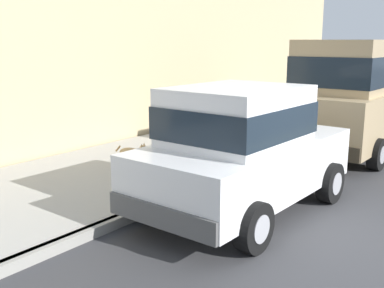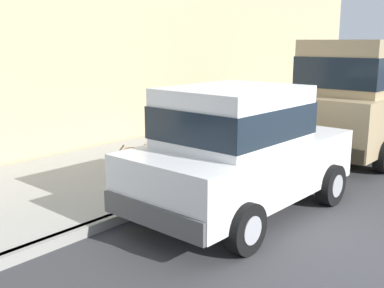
{
  "view_description": "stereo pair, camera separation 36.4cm",
  "coord_description": "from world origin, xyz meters",
  "px_view_note": "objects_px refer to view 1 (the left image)",
  "views": [
    {
      "loc": [
        1.29,
        -5.66,
        2.51
      ],
      "look_at": [
        -3.24,
        0.25,
        0.85
      ],
      "focal_mm": 43.69,
      "sensor_mm": 36.0,
      "label": 1
    },
    {
      "loc": [
        1.57,
        -5.43,
        2.51
      ],
      "look_at": [
        -3.24,
        0.25,
        0.85
      ],
      "focal_mm": 43.69,
      "sensor_mm": 36.0,
      "label": 2
    }
  ],
  "objects_px": {
    "dog_tan": "(133,153)",
    "car_tan_van": "(359,90)",
    "fire_hydrant": "(279,128)",
    "car_white_hatchback": "(242,148)"
  },
  "relations": [
    {
      "from": "dog_tan",
      "to": "car_tan_van",
      "type": "bearing_deg",
      "value": 60.29
    },
    {
      "from": "car_tan_van",
      "to": "dog_tan",
      "type": "bearing_deg",
      "value": -119.71
    },
    {
      "from": "dog_tan",
      "to": "fire_hydrant",
      "type": "distance_m",
      "value": 3.9
    },
    {
      "from": "car_tan_van",
      "to": "dog_tan",
      "type": "xyz_separation_m",
      "value": [
        -2.65,
        -4.65,
        -0.97
      ]
    },
    {
      "from": "car_white_hatchback",
      "to": "dog_tan",
      "type": "relative_size",
      "value": 5.18
    },
    {
      "from": "car_white_hatchback",
      "to": "car_tan_van",
      "type": "relative_size",
      "value": 0.78
    },
    {
      "from": "dog_tan",
      "to": "fire_hydrant",
      "type": "xyz_separation_m",
      "value": [
        1.16,
        3.72,
        0.05
      ]
    },
    {
      "from": "dog_tan",
      "to": "car_white_hatchback",
      "type": "bearing_deg",
      "value": -9.74
    },
    {
      "from": "car_white_hatchback",
      "to": "fire_hydrant",
      "type": "height_order",
      "value": "car_white_hatchback"
    },
    {
      "from": "car_white_hatchback",
      "to": "dog_tan",
      "type": "distance_m",
      "value": 2.76
    }
  ]
}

